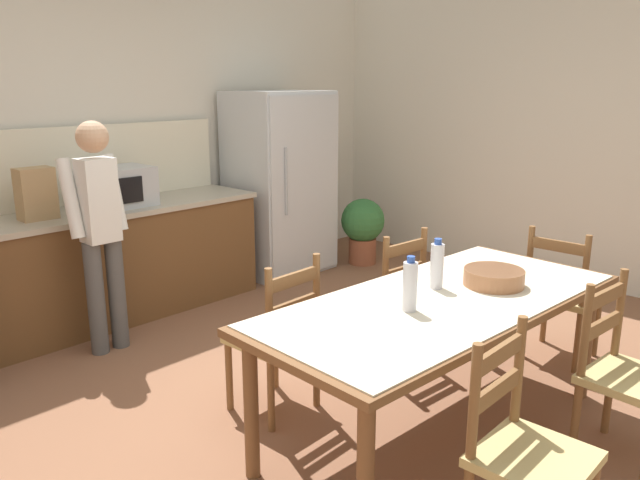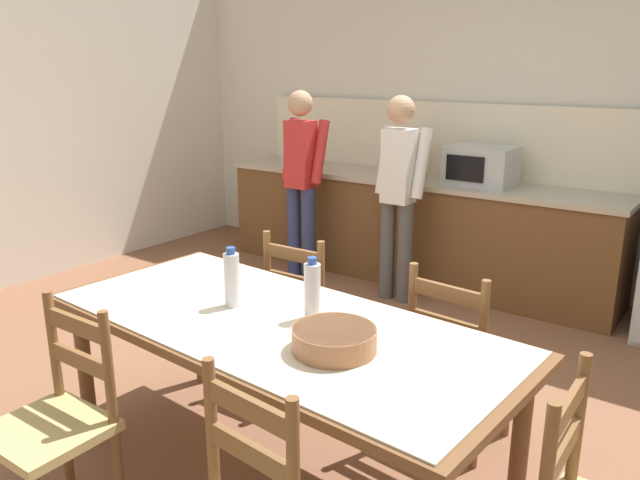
# 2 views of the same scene
# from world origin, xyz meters

# --- Properties ---
(ground_plane) EXTENTS (8.32, 8.32, 0.00)m
(ground_plane) POSITION_xyz_m (0.00, 0.00, 0.00)
(ground_plane) COLOR brown
(wall_back) EXTENTS (6.52, 0.12, 2.90)m
(wall_back) POSITION_xyz_m (0.00, 2.66, 1.45)
(wall_back) COLOR silver
(wall_back) RESTS_ON ground
(wall_right) EXTENTS (0.12, 5.20, 2.90)m
(wall_right) POSITION_xyz_m (3.26, 0.00, 1.45)
(wall_right) COLOR silver
(wall_right) RESTS_ON ground
(kitchen_counter) EXTENTS (3.47, 0.66, 0.88)m
(kitchen_counter) POSITION_xyz_m (-0.64, 2.23, 0.44)
(kitchen_counter) COLOR brown
(kitchen_counter) RESTS_ON ground
(counter_splashback) EXTENTS (3.43, 0.03, 0.60)m
(counter_splashback) POSITION_xyz_m (-0.64, 2.54, 1.18)
(counter_splashback) COLOR #EFE8CB
(counter_splashback) RESTS_ON kitchen_counter
(refrigerator) EXTENTS (0.90, 0.73, 1.73)m
(refrigerator) POSITION_xyz_m (1.65, 2.19, 0.86)
(refrigerator) COLOR silver
(refrigerator) RESTS_ON ground
(microwave) EXTENTS (0.50, 0.39, 0.30)m
(microwave) POSITION_xyz_m (-0.04, 2.21, 1.03)
(microwave) COLOR #B2B7BC
(microwave) RESTS_ON kitchen_counter
(paper_bag) EXTENTS (0.24, 0.16, 0.36)m
(paper_bag) POSITION_xyz_m (-0.65, 2.20, 1.06)
(paper_bag) COLOR tan
(paper_bag) RESTS_ON kitchen_counter
(dining_table) EXTENTS (2.14, 1.04, 0.76)m
(dining_table) POSITION_xyz_m (0.20, -0.55, 0.68)
(dining_table) COLOR brown
(dining_table) RESTS_ON ground
(bottle_near_centre) EXTENTS (0.07, 0.07, 0.27)m
(bottle_near_centre) POSITION_xyz_m (-0.06, -0.54, 0.88)
(bottle_near_centre) COLOR silver
(bottle_near_centre) RESTS_ON dining_table
(bottle_off_centre) EXTENTS (0.07, 0.07, 0.27)m
(bottle_off_centre) POSITION_xyz_m (0.31, -0.44, 0.88)
(bottle_off_centre) COLOR silver
(bottle_off_centre) RESTS_ON dining_table
(serving_bowl) EXTENTS (0.32, 0.32, 0.09)m
(serving_bowl) POSITION_xyz_m (0.56, -0.64, 0.81)
(serving_bowl) COLOR #9E6642
(serving_bowl) RESTS_ON dining_table
(chair_side_near_right) EXTENTS (0.45, 0.44, 0.91)m
(chair_side_near_right) POSITION_xyz_m (0.63, -1.33, 0.44)
(chair_side_near_right) COLOR brown
(chair_side_near_right) RESTS_ON ground
(chair_side_far_left) EXTENTS (0.43, 0.41, 0.91)m
(chair_side_far_left) POSITION_xyz_m (-0.22, 0.23, 0.44)
(chair_side_far_left) COLOR brown
(chair_side_far_left) RESTS_ON ground
(chair_head_end) EXTENTS (0.41, 0.43, 0.91)m
(chair_head_end) POSITION_xyz_m (1.53, -0.63, 0.44)
(chair_head_end) COLOR brown
(chair_head_end) RESTS_ON ground
(chair_side_far_right) EXTENTS (0.45, 0.43, 0.91)m
(chair_side_far_right) POSITION_xyz_m (0.71, 0.17, 0.44)
(chair_side_far_right) COLOR brown
(chair_side_far_right) RESTS_ON ground
(chair_side_near_left) EXTENTS (0.43, 0.41, 0.91)m
(chair_side_near_left) POSITION_xyz_m (-0.32, -1.27, 0.44)
(chair_side_near_left) COLOR brown
(chair_side_near_left) RESTS_ON ground
(person_at_counter) EXTENTS (0.40, 0.27, 1.57)m
(person_at_counter) POSITION_xyz_m (-0.46, 1.69, 0.89)
(person_at_counter) COLOR #4C4C4C
(person_at_counter) RESTS_ON ground
(potted_plant) EXTENTS (0.44, 0.44, 0.67)m
(potted_plant) POSITION_xyz_m (2.38, 1.76, 0.39)
(potted_plant) COLOR brown
(potted_plant) RESTS_ON ground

